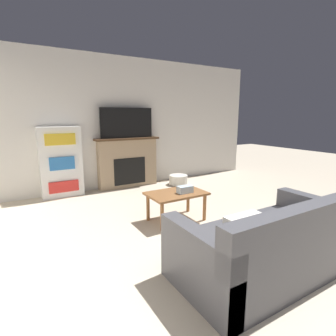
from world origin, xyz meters
The scene contains 10 objects.
ground_plane centered at (0.00, 0.00, 0.00)m, with size 18.00×18.00×0.00m, color beige.
wall_back centered at (0.00, 4.37, 1.35)m, with size 6.41×0.06×2.70m.
fireplace centered at (-0.10, 4.23, 0.53)m, with size 1.37×0.28×1.06m.
tv centered at (-0.10, 4.21, 1.36)m, with size 1.13×0.03×0.62m.
couch centered at (-0.14, 0.56, 0.27)m, with size 1.82×0.92×0.79m.
coffee_table centered at (-0.21, 2.11, 0.36)m, with size 0.83×0.54×0.42m.
tissue_box centered at (-0.11, 2.04, 0.47)m, with size 0.22×0.12×0.10m.
remote_control centered at (-0.08, 2.22, 0.43)m, with size 0.04×0.15×0.02m.
bookshelf centered at (-1.43, 4.20, 0.66)m, with size 0.74×0.29×1.31m.
storage_basket centered at (0.93, 3.81, 0.11)m, with size 0.40×0.40×0.21m.
Camera 1 is at (-2.16, -0.95, 1.51)m, focal length 28.00 mm.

